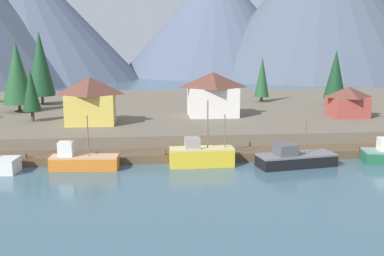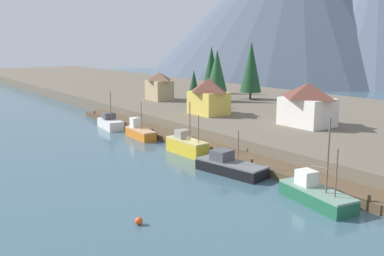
{
  "view_description": "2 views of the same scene",
  "coord_description": "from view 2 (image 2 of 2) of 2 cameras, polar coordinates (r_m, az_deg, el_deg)",
  "views": [
    {
      "loc": [
        -5.77,
        -52.79,
        14.29
      ],
      "look_at": [
        -0.52,
        2.07,
        3.87
      ],
      "focal_mm": 42.94,
      "sensor_mm": 36.0,
      "label": 1
    },
    {
      "loc": [
        49.68,
        -36.34,
        15.72
      ],
      "look_at": [
        -2.02,
        1.2,
        3.19
      ],
      "focal_mm": 40.48,
      "sensor_mm": 36.0,
      "label": 2
    }
  ],
  "objects": [
    {
      "name": "ground_plane",
      "position": [
        76.85,
        12.33,
        -1.35
      ],
      "size": [
        400.0,
        400.0,
        1.0
      ],
      "primitive_type": "cube",
      "color": "#3D5B6B"
    },
    {
      "name": "dock",
      "position": [
        64.57,
        1.63,
        -2.54
      ],
      "size": [
        80.0,
        4.0,
        1.6
      ],
      "color": "brown",
      "rests_on": "ground_plane"
    },
    {
      "name": "shoreline_bank",
      "position": [
        85.72,
        17.74,
        0.85
      ],
      "size": [
        400.0,
        56.0,
        2.5
      ],
      "primitive_type": "cube",
      "color": "#665B4C",
      "rests_on": "ground_plane"
    },
    {
      "name": "mountain_west_peak",
      "position": [
        220.07,
        13.57,
        16.03
      ],
      "size": [
        143.09,
        143.09,
        71.57
      ],
      "primitive_type": "cone",
      "color": "#475160",
      "rests_on": "ground_plane"
    },
    {
      "name": "mountain_central_peak",
      "position": [
        202.59,
        22.96,
        12.91
      ],
      "size": [
        95.94,
        95.94,
        50.3
      ],
      "primitive_type": "cone",
      "color": "slate",
      "rests_on": "ground_plane"
    },
    {
      "name": "fishing_boat_white",
      "position": [
        82.6,
        -10.72,
        0.66
      ],
      "size": [
        7.32,
        3.48,
        7.08
      ],
      "rotation": [
        0.0,
        0.0,
        -0.1
      ],
      "color": "silver",
      "rests_on": "ground_plane"
    },
    {
      "name": "fishing_boat_orange",
      "position": [
        73.52,
        -6.89,
        -0.54
      ],
      "size": [
        7.73,
        2.77,
        6.19
      ],
      "rotation": [
        0.0,
        0.0,
        -0.07
      ],
      "color": "#CC6B1E",
      "rests_on": "ground_plane"
    },
    {
      "name": "fishing_boat_yellow",
      "position": [
        62.31,
        -0.71,
        -2.33
      ],
      "size": [
        7.43,
        2.48,
        7.67
      ],
      "rotation": [
        0.0,
        0.0,
        0.02
      ],
      "color": "gold",
      "rests_on": "ground_plane"
    },
    {
      "name": "fishing_boat_black",
      "position": [
        53.44,
        5.0,
        -5.02
      ],
      "size": [
        9.5,
        4.65,
        5.49
      ],
      "rotation": [
        0.0,
        0.0,
        0.17
      ],
      "color": "black",
      "rests_on": "ground_plane"
    },
    {
      "name": "fishing_boat_green",
      "position": [
        45.28,
        15.98,
        -8.37
      ],
      "size": [
        8.78,
        4.28,
        8.93
      ],
      "rotation": [
        0.0,
        0.0,
        -0.17
      ],
      "color": "#1E5B3D",
      "rests_on": "ground_plane"
    },
    {
      "name": "house_yellow",
      "position": [
        81.71,
        2.21,
        4.25
      ],
      "size": [
        7.15,
        5.58,
        6.82
      ],
      "color": "gold",
      "rests_on": "shoreline_bank"
    },
    {
      "name": "house_white",
      "position": [
        72.56,
        14.97,
        3.08
      ],
      "size": [
        8.07,
        6.42,
        7.0
      ],
      "color": "silver",
      "rests_on": "shoreline_bank"
    },
    {
      "name": "house_tan",
      "position": [
        102.73,
        -4.33,
        5.56
      ],
      "size": [
        6.13,
        4.75,
        6.59
      ],
      "color": "tan",
      "rests_on": "shoreline_bank"
    },
    {
      "name": "conifer_near_left",
      "position": [
        100.02,
        3.3,
        7.31
      ],
      "size": [
        5.18,
        5.18,
        11.89
      ],
      "color": "#4C3823",
      "rests_on": "shoreline_bank"
    },
    {
      "name": "conifer_mid_right",
      "position": [
        90.6,
        0.24,
        5.69
      ],
      "size": [
        2.72,
        2.72,
        7.83
      ],
      "color": "#4C3823",
      "rests_on": "shoreline_bank"
    },
    {
      "name": "conifer_back_left",
      "position": [
        116.49,
        2.57,
        7.96
      ],
      "size": [
        4.81,
        4.81,
        12.54
      ],
      "color": "#4C3823",
      "rests_on": "shoreline_bank"
    },
    {
      "name": "conifer_back_right",
      "position": [
        104.45,
        7.78,
        7.98
      ],
      "size": [
        5.09,
        5.09,
        13.72
      ],
      "color": "#4C3823",
      "rests_on": "shoreline_bank"
    },
    {
      "name": "channel_buoy",
      "position": [
        39.22,
        -7.02,
        -12.06
      ],
      "size": [
        0.7,
        0.7,
        0.7
      ],
      "primitive_type": "sphere",
      "color": "#E04C19",
      "rests_on": "ground_plane"
    }
  ]
}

